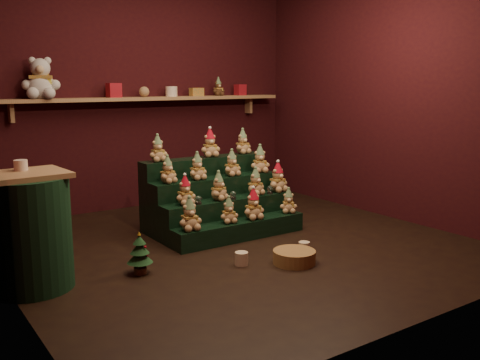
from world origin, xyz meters
TOP-DOWN VIEW (x-y plane):
  - ground at (0.00, 0.00)m, footprint 4.00×4.00m
  - back_wall at (0.00, 2.05)m, footprint 4.00×0.10m
  - front_wall at (0.00, -2.05)m, footprint 4.00×0.10m
  - right_wall at (2.05, 0.00)m, footprint 0.10×4.00m
  - back_shelf at (0.00, 1.87)m, footprint 3.60×0.26m
  - riser_tier_front at (0.13, 0.14)m, footprint 1.40×0.22m
  - riser_tier_midfront at (0.13, 0.36)m, footprint 1.40×0.22m
  - riser_tier_midback at (0.13, 0.58)m, footprint 1.40×0.22m
  - riser_tier_back at (0.13, 0.80)m, footprint 1.40×0.22m
  - teddy_0 at (-0.43, 0.13)m, footprint 0.22×0.20m
  - teddy_1 at (0.00, 0.15)m, footprint 0.20×0.19m
  - teddy_2 at (0.27, 0.13)m, footprint 0.22×0.20m
  - teddy_3 at (0.72, 0.14)m, footprint 0.23×0.23m
  - teddy_4 at (-0.34, 0.37)m, footprint 0.20×0.18m
  - teddy_5 at (0.02, 0.36)m, footprint 0.26×0.25m
  - teddy_6 at (0.46, 0.35)m, footprint 0.23×0.21m
  - teddy_7 at (0.75, 0.35)m, footprint 0.24×0.22m
  - teddy_8 at (-0.41, 0.58)m, footprint 0.23×0.22m
  - teddy_9 at (-0.09, 0.58)m, footprint 0.21×0.19m
  - teddy_10 at (0.32, 0.57)m, footprint 0.21×0.19m
  - teddy_11 at (0.68, 0.57)m, footprint 0.25×0.24m
  - teddy_12 at (-0.40, 0.80)m, footprint 0.19×0.17m
  - teddy_13 at (0.20, 0.80)m, footprint 0.24×0.22m
  - teddy_14 at (0.62, 0.81)m, footprint 0.21×0.20m
  - snow_globe_a at (-0.24, 0.30)m, footprint 0.06×0.06m
  - snow_globe_b at (0.16, 0.30)m, footprint 0.06×0.06m
  - snow_globe_c at (0.61, 0.30)m, footprint 0.06×0.06m
  - side_table at (-1.83, -0.01)m, footprint 0.60×0.60m
  - table_ornament at (-1.83, 0.09)m, footprint 0.10×0.10m
  - mini_christmas_tree at (-1.06, -0.19)m, footprint 0.20×0.20m
  - mug_left at (-0.28, -0.48)m, footprint 0.11×0.11m
  - mug_right at (0.36, -0.53)m, footprint 0.10×0.10m
  - wicker_basket at (0.10, -0.69)m, footprint 0.44×0.44m
  - white_bear at (-1.21, 1.84)m, footprint 0.47×0.45m
  - brown_bear at (0.96, 1.84)m, footprint 0.17×0.15m
  - gift_tin_red_a at (-0.42, 1.85)m, footprint 0.14×0.14m
  - gift_tin_cream at (0.30, 1.85)m, footprint 0.14×0.14m
  - gift_tin_red_b at (1.30, 1.85)m, footprint 0.12×0.12m
  - shelf_plush_ball at (-0.05, 1.85)m, footprint 0.12×0.12m
  - scarf_gift_box at (0.65, 1.85)m, footprint 0.16×0.10m

SIDE VIEW (x-z plane):
  - ground at x=0.00m, z-range 0.00..0.00m
  - mug_right at x=0.36m, z-range 0.00..0.10m
  - mug_left at x=-0.28m, z-range 0.00..0.11m
  - wicker_basket at x=0.10m, z-range 0.00..0.11m
  - riser_tier_front at x=0.13m, z-range 0.00..0.18m
  - mini_christmas_tree at x=-1.06m, z-range 0.00..0.34m
  - riser_tier_midfront at x=0.13m, z-range 0.00..0.36m
  - riser_tier_midback at x=0.13m, z-range 0.00..0.54m
  - teddy_1 at x=0.00m, z-range 0.18..0.43m
  - teddy_3 at x=0.72m, z-range 0.18..0.43m
  - teddy_2 at x=0.27m, z-range 0.18..0.48m
  - teddy_0 at x=-0.43m, z-range 0.18..0.48m
  - riser_tier_back at x=0.13m, z-range 0.00..0.72m
  - snow_globe_b at x=0.16m, z-range 0.36..0.44m
  - snow_globe_c at x=0.61m, z-range 0.36..0.44m
  - snow_globe_a at x=-0.24m, z-range 0.36..0.44m
  - side_table at x=-1.83m, z-range 0.00..0.86m
  - teddy_4 at x=-0.34m, z-range 0.36..0.63m
  - teddy_6 at x=0.46m, z-range 0.36..0.64m
  - teddy_5 at x=0.02m, z-range 0.36..0.64m
  - teddy_7 at x=0.75m, z-range 0.36..0.67m
  - teddy_8 at x=-0.41m, z-range 0.54..0.80m
  - teddy_10 at x=0.32m, z-range 0.54..0.81m
  - teddy_9 at x=-0.09m, z-range 0.54..0.81m
  - teddy_11 at x=0.68m, z-range 0.54..0.83m
  - teddy_12 at x=-0.40m, z-range 0.72..0.98m
  - teddy_14 at x=0.62m, z-range 0.72..0.99m
  - teddy_13 at x=0.20m, z-range 0.72..1.01m
  - table_ornament at x=-1.83m, z-range 0.86..0.94m
  - back_shelf at x=0.00m, z-range 1.17..1.41m
  - scarf_gift_box at x=0.65m, z-range 1.32..1.42m
  - gift_tin_cream at x=0.30m, z-range 1.32..1.44m
  - shelf_plush_ball at x=-0.05m, z-range 1.32..1.44m
  - gift_tin_red_b at x=1.30m, z-range 1.32..1.46m
  - back_wall at x=0.00m, z-range 0.00..2.80m
  - front_wall at x=0.00m, z-range 0.00..2.80m
  - right_wall at x=2.05m, z-range 0.00..2.80m
  - gift_tin_red_a at x=-0.42m, z-range 1.32..1.48m
  - brown_bear at x=0.96m, z-range 1.32..1.54m
  - white_bear at x=-1.21m, z-range 1.32..1.85m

